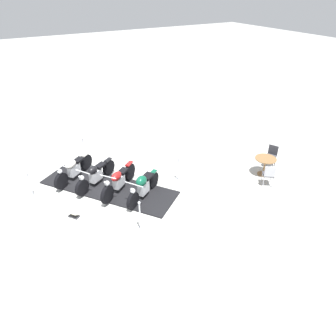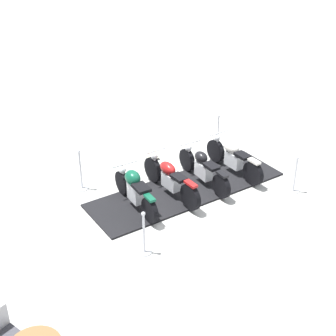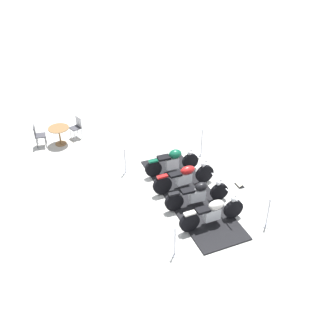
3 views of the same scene
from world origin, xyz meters
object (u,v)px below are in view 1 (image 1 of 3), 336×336
Objects in this scene: info_placard at (74,215)px; cafe_chair_across_table at (269,174)px; cafe_table at (265,162)px; cafe_chair_near_table at (272,155)px; stanchion_left_front at (84,151)px; motorcycle_black at (95,175)px; stanchion_left_rear at (178,173)px; stanchion_right_front at (31,188)px; stanchion_right_rear at (140,221)px; motorcycle_forest at (143,186)px; motorcycle_maroon at (118,180)px; motorcycle_cream at (73,169)px.

cafe_chair_across_table is at bearing -141.41° from info_placard.
cafe_table is 0.91× the size of cafe_chair_near_table.
info_placard is at bearing 157.45° from stanchion_left_front.
motorcycle_black is 2.11× the size of cafe_chair_near_table.
stanchion_left_rear is 1.00× the size of stanchion_right_front.
stanchion_right_rear is 2.40m from info_placard.
stanchion_right_front reaches higher than cafe_table.
cafe_chair_near_table is (-4.65, -6.62, 0.21)m from stanchion_left_front.
stanchion_right_front is at bearing 69.42° from cafe_table.
motorcycle_maroon is at bearing -87.12° from motorcycle_forest.
info_placard is at bearing 36.58° from motorcycle_cream.
stanchion_left_front is at bearing -129.42° from motorcycle_black.
stanchion_left_front reaches higher than cafe_chair_near_table.
motorcycle_maroon is 1.84× the size of stanchion_right_front.
motorcycle_maroon is at bearing 93.15° from motorcycle_black.
motorcycle_black is at bearing 66.58° from cafe_table.
motorcycle_black is 1.96m from info_placard.
stanchion_right_front is (0.49, 2.26, -0.14)m from motorcycle_black.
stanchion_right_rear reaches higher than stanchion_right_front.
motorcycle_black is 2.32m from stanchion_right_front.
motorcycle_cream is at bearing -86.45° from motorcycle_black.
motorcycle_maroon is at bearing -174.18° from stanchion_left_front.
cafe_table is (-1.83, -5.55, 0.07)m from motorcycle_maroon.
cafe_chair_across_table is (-0.20, -5.30, 0.18)m from stanchion_right_rear.
cafe_chair_near_table is (-3.13, -7.50, 0.05)m from motorcycle_cream.
stanchion_left_rear is (-2.12, -3.52, -0.17)m from motorcycle_cream.
stanchion_right_rear is at bearing 64.16° from motorcycle_black.
stanchion_right_rear is (-1.84, 2.54, 0.03)m from stanchion_left_rear.
cafe_chair_across_table is at bearing -115.76° from stanchion_right_front.
cafe_chair_across_table is at bearing 14.39° from cafe_chair_near_table.
motorcycle_cream is 7.54m from cafe_chair_across_table.
info_placard is at bearing 80.47° from cafe_table.
motorcycle_cream is at bearing -52.80° from info_placard.
cafe_chair_across_table is at bearing 109.86° from motorcycle_cream.
stanchion_left_rear is 3.45m from cafe_chair_across_table.
motorcycle_cream is 1.77× the size of stanchion_right_front.
motorcycle_forest is at bearing 89.38° from motorcycle_cream.
stanchion_left_front is 2.39× the size of info_placard.
stanchion_right_front is at bearing 35.99° from stanchion_right_rear.
motorcycle_cream reaches higher than cafe_chair_near_table.
stanchion_right_rear is at bearing -172.02° from info_placard.
cafe_table is (-2.67, -6.15, 0.09)m from motorcycle_black.
stanchion_left_rear reaches higher than cafe_chair_near_table.
stanchion_right_front is at bearing 70.97° from stanchion_left_rear.
stanchion_right_rear is at bearing 123.16° from cafe_chair_across_table.
cafe_table is (-3.16, -8.42, 0.22)m from stanchion_right_front.
motorcycle_cream is at bearing -78.66° from stanchion_right_front.
stanchion_right_front is (1.33, 2.86, -0.16)m from motorcycle_maroon.
motorcycle_maroon is at bearing 99.10° from cafe_chair_across_table.
motorcycle_maroon is 5.85m from cafe_table.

